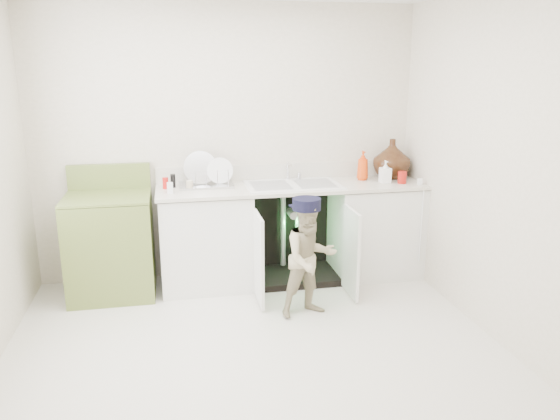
{
  "coord_description": "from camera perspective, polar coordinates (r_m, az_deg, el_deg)",
  "views": [
    {
      "loc": [
        -0.52,
        -3.51,
        1.96
      ],
      "look_at": [
        0.33,
        0.7,
        0.81
      ],
      "focal_mm": 35.0,
      "sensor_mm": 36.0,
      "label": 1
    }
  ],
  "objects": [
    {
      "name": "repair_worker",
      "position": [
        4.33,
        3.13,
        -4.93
      ],
      "size": [
        0.53,
        0.67,
        0.96
      ],
      "rotation": [
        0.0,
        0.0,
        0.23
      ],
      "color": "tan",
      "rests_on": "ground"
    },
    {
      "name": "avocado_stove",
      "position": [
        4.96,
        -17.24,
        -3.36
      ],
      "size": [
        0.71,
        0.65,
        1.11
      ],
      "color": "#5E7031",
      "rests_on": "ground"
    },
    {
      "name": "ground",
      "position": [
        4.06,
        -2.68,
        -13.94
      ],
      "size": [
        3.5,
        3.5,
        0.0
      ],
      "primitive_type": "plane",
      "color": "beige",
      "rests_on": "ground"
    },
    {
      "name": "counter_run",
      "position": [
        5.07,
        1.81,
        -1.92
      ],
      "size": [
        2.44,
        1.02,
        1.27
      ],
      "color": "white",
      "rests_on": "ground"
    },
    {
      "name": "room_shell",
      "position": [
        3.62,
        -2.92,
        3.65
      ],
      "size": [
        6.0,
        5.5,
        1.26
      ],
      "color": "beige",
      "rests_on": "ground"
    }
  ]
}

